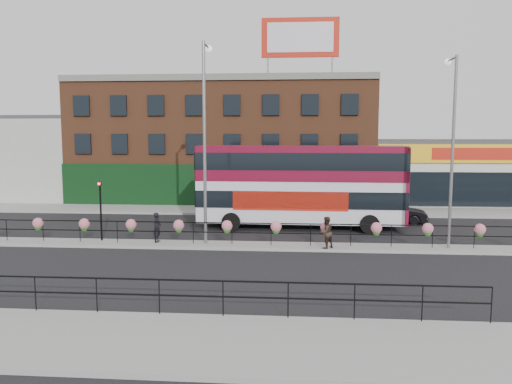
# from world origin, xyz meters

# --- Properties ---
(ground) EXTENTS (120.00, 120.00, 0.00)m
(ground) POSITION_xyz_m (0.00, 0.00, 0.00)
(ground) COLOR black
(ground) RESTS_ON ground
(south_pavement) EXTENTS (60.00, 4.00, 0.15)m
(south_pavement) POSITION_xyz_m (0.00, -12.00, 0.07)
(south_pavement) COLOR gray
(south_pavement) RESTS_ON ground
(north_pavement) EXTENTS (60.00, 4.00, 0.15)m
(north_pavement) POSITION_xyz_m (0.00, 12.00, 0.07)
(north_pavement) COLOR gray
(north_pavement) RESTS_ON ground
(median) EXTENTS (60.00, 1.60, 0.15)m
(median) POSITION_xyz_m (0.00, 0.00, 0.07)
(median) COLOR gray
(median) RESTS_ON ground
(yellow_line_inner) EXTENTS (60.00, 0.10, 0.01)m
(yellow_line_inner) POSITION_xyz_m (0.00, -9.70, 0.01)
(yellow_line_inner) COLOR gold
(yellow_line_inner) RESTS_ON ground
(yellow_line_outer) EXTENTS (60.00, 0.10, 0.01)m
(yellow_line_outer) POSITION_xyz_m (0.00, -9.88, 0.01)
(yellow_line_outer) COLOR gold
(yellow_line_outer) RESTS_ON ground
(brick_building) EXTENTS (25.00, 12.21, 10.30)m
(brick_building) POSITION_xyz_m (-4.00, 19.96, 5.13)
(brick_building) COLOR brown
(brick_building) RESTS_ON ground
(supermarket) EXTENTS (15.00, 12.25, 5.30)m
(supermarket) POSITION_xyz_m (16.00, 19.90, 2.65)
(supermarket) COLOR silver
(supermarket) RESTS_ON ground
(warehouse_west) EXTENTS (15.50, 12.00, 7.30)m
(warehouse_west) POSITION_xyz_m (-24.25, 20.00, 3.65)
(warehouse_west) COLOR #ADACA8
(warehouse_west) RESTS_ON ground
(billboard) EXTENTS (6.00, 0.29, 4.40)m
(billboard) POSITION_xyz_m (2.50, 14.99, 13.18)
(billboard) COLOR red
(billboard) RESTS_ON brick_building
(median_railing) EXTENTS (30.04, 0.56, 1.23)m
(median_railing) POSITION_xyz_m (-0.00, 0.00, 1.05)
(median_railing) COLOR black
(median_railing) RESTS_ON median
(south_railing) EXTENTS (20.04, 0.05, 1.12)m
(south_railing) POSITION_xyz_m (-2.00, -10.10, 0.96)
(south_railing) COLOR black
(south_railing) RESTS_ON south_pavement
(double_decker_bus) EXTENTS (12.53, 3.32, 5.05)m
(double_decker_bus) POSITION_xyz_m (2.55, 5.51, 3.10)
(double_decker_bus) COLOR silver
(double_decker_bus) RESTS_ON ground
(car) EXTENTS (2.37, 4.44, 1.36)m
(car) POSITION_xyz_m (8.65, 7.76, 0.68)
(car) COLOR black
(car) RESTS_ON ground
(pedestrian_a) EXTENTS (0.57, 0.38, 1.55)m
(pedestrian_a) POSITION_xyz_m (-4.93, 0.21, 0.93)
(pedestrian_a) COLOR black
(pedestrian_a) RESTS_ON median
(pedestrian_b) EXTENTS (1.34, 1.33, 1.58)m
(pedestrian_b) POSITION_xyz_m (3.73, -0.55, 0.94)
(pedestrian_b) COLOR #34261F
(pedestrian_b) RESTS_ON median
(lamp_column_west) EXTENTS (0.37, 1.79, 10.20)m
(lamp_column_west) POSITION_xyz_m (-2.37, 0.34, 6.19)
(lamp_column_west) COLOR slate
(lamp_column_west) RESTS_ON median
(lamp_column_east) EXTENTS (0.34, 1.64, 9.36)m
(lamp_column_east) POSITION_xyz_m (9.78, 0.25, 5.70)
(lamp_column_east) COLOR slate
(lamp_column_east) RESTS_ON median
(traffic_light_median) EXTENTS (0.15, 0.28, 3.65)m
(traffic_light_median) POSITION_xyz_m (-8.00, 0.39, 2.47)
(traffic_light_median) COLOR black
(traffic_light_median) RESTS_ON median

